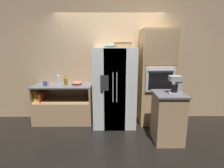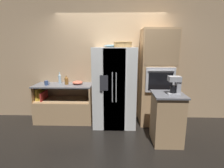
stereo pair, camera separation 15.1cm
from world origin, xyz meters
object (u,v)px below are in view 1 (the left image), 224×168
at_px(bottle_short, 59,79).
at_px(coffee_maker, 176,84).
at_px(refrigerator, 114,87).
at_px(mug, 45,84).
at_px(bottle_tall, 66,81).
at_px(wicker_basket, 123,44).
at_px(fruit_bowl, 111,46).
at_px(wall_oven, 156,78).
at_px(mixing_bowl, 77,83).

distance_m(bottle_short, coffee_maker, 2.59).
height_order(refrigerator, mug, refrigerator).
bearing_deg(bottle_tall, refrigerator, -6.39).
distance_m(mug, coffee_maker, 2.75).
bearing_deg(wicker_basket, fruit_bowl, 150.67).
distance_m(wicker_basket, coffee_maker, 1.34).
height_order(bottle_short, mug, bottle_short).
relative_size(bottle_tall, mug, 1.66).
relative_size(fruit_bowl, bottle_tall, 1.50).
distance_m(wall_oven, bottle_tall, 2.06).
relative_size(refrigerator, fruit_bowl, 5.65).
bearing_deg(mug, bottle_tall, 11.25).
height_order(fruit_bowl, bottle_short, fruit_bowl).
distance_m(refrigerator, fruit_bowl, 0.90).
bearing_deg(bottle_tall, bottle_short, 150.52).
relative_size(wall_oven, fruit_bowl, 6.91).
height_order(fruit_bowl, mixing_bowl, fruit_bowl).
bearing_deg(refrigerator, coffee_maker, -36.93).
bearing_deg(refrigerator, mug, 178.60).
height_order(mixing_bowl, coffee_maker, coffee_maker).
distance_m(refrigerator, bottle_short, 1.33).
height_order(mug, coffee_maker, coffee_maker).
xyz_separation_m(refrigerator, mixing_bowl, (-0.86, 0.16, 0.06)).
xyz_separation_m(bottle_tall, mug, (-0.44, -0.09, -0.05)).
relative_size(refrigerator, mug, 14.05).
height_order(wicker_basket, bottle_short, wicker_basket).
distance_m(bottle_tall, coffee_maker, 2.37).
height_order(wall_oven, mixing_bowl, wall_oven).
xyz_separation_m(wall_oven, bottle_short, (-2.25, 0.14, -0.06)).
relative_size(refrigerator, wicker_basket, 4.53).
xyz_separation_m(bottle_short, mug, (-0.25, -0.19, -0.07)).
xyz_separation_m(wall_oven, fruit_bowl, (-1.03, -0.02, 0.70)).
xyz_separation_m(bottle_tall, coffee_maker, (2.18, -0.93, 0.12)).
xyz_separation_m(fruit_bowl, mug, (-1.46, -0.03, -0.82)).
height_order(mug, mixing_bowl, mug).
bearing_deg(mixing_bowl, bottle_short, 170.77).
height_order(refrigerator, mixing_bowl, refrigerator).
relative_size(bottle_short, coffee_maker, 0.85).
distance_m(fruit_bowl, coffee_maker, 1.58).
height_order(wall_oven, mug, wall_oven).
relative_size(fruit_bowl, coffee_maker, 0.96).
relative_size(bottle_tall, mixing_bowl, 0.86).
bearing_deg(wall_oven, fruit_bowl, -178.72).
height_order(fruit_bowl, coffee_maker, fruit_bowl).
distance_m(bottle_tall, mixing_bowl, 0.26).
xyz_separation_m(fruit_bowl, coffee_maker, (1.15, -0.87, -0.65)).
relative_size(wall_oven, mixing_bowl, 8.89).
bearing_deg(mixing_bowl, coffee_maker, -26.49).
bearing_deg(wall_oven, mug, -178.84).
distance_m(wall_oven, bottle_short, 2.26).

